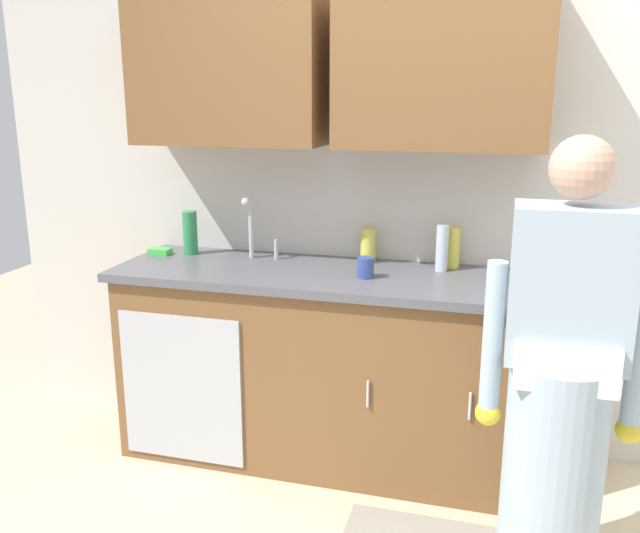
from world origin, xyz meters
The scene contains 11 objects.
kitchen_wall_with_uppers centered at (-0.14, 0.99, 1.48)m, with size 4.80×0.44×2.70m.
counter_cabinet centered at (-0.55, 0.70, 0.45)m, with size 1.90×0.62×0.90m.
countertop centered at (-0.55, 0.70, 0.92)m, with size 1.96×0.66×0.04m, color #595960.
sink centered at (-0.92, 0.71, 0.93)m, with size 0.50×0.36×0.35m.
person_at_sink centered at (0.47, 0.01, 0.69)m, with size 0.55×0.34×1.62m.
bottle_water_short centered at (0.02, 0.93, 1.04)m, with size 0.07×0.07×0.19m, color #D8D14C.
bottle_cleaner_spray centered at (-1.29, 0.84, 1.05)m, with size 0.07×0.07×0.22m, color #2D8C4C.
bottle_soap centered at (-0.38, 0.92, 1.02)m, with size 0.07×0.07×0.17m, color #D8D14C.
bottle_dish_liquid centered at (-0.02, 0.85, 1.05)m, with size 0.06×0.06×0.22m, color silver.
cup_by_sink centered at (-0.34, 0.64, 0.99)m, with size 0.08×0.08×0.09m, color #33478C.
sponge centered at (-1.44, 0.79, 0.96)m, with size 0.11×0.07×0.03m, color #4CBF4C.
Camera 1 is at (0.25, -2.20, 1.74)m, focal length 37.67 mm.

